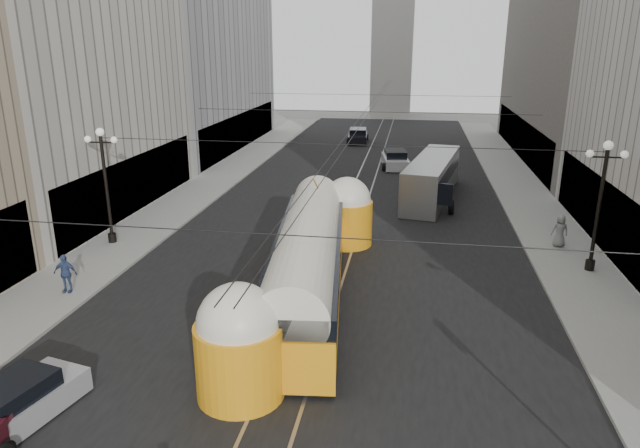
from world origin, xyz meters
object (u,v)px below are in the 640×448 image
(streetcar, at_px, (308,259))
(city_bus, at_px, (432,177))
(pedestrian_sidewalk_right, at_px, (560,231))
(pedestrian_sidewalk_left, at_px, (65,273))
(sedan_silver, at_px, (13,406))

(streetcar, height_order, city_bus, streetcar)
(pedestrian_sidewalk_right, relative_size, pedestrian_sidewalk_left, 1.01)
(city_bus, distance_m, pedestrian_sidewalk_left, 25.49)
(pedestrian_sidewalk_right, distance_m, pedestrian_sidewalk_left, 25.09)
(pedestrian_sidewalk_right, xyz_separation_m, pedestrian_sidewalk_left, (-23.08, -9.83, -0.01))
(pedestrian_sidewalk_left, bearing_deg, streetcar, 1.41)
(streetcar, xyz_separation_m, sedan_silver, (-7.00, -9.93, -1.27))
(sedan_silver, height_order, pedestrian_sidewalk_right, pedestrian_sidewalk_right)
(city_bus, relative_size, pedestrian_sidewalk_left, 6.73)
(streetcar, bearing_deg, pedestrian_sidewalk_left, -172.88)
(pedestrian_sidewalk_left, bearing_deg, sedan_silver, -72.27)
(streetcar, relative_size, pedestrian_sidewalk_left, 9.93)
(streetcar, distance_m, sedan_silver, 12.21)
(city_bus, bearing_deg, pedestrian_sidewalk_left, -130.15)
(city_bus, relative_size, pedestrian_sidewalk_right, 6.67)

